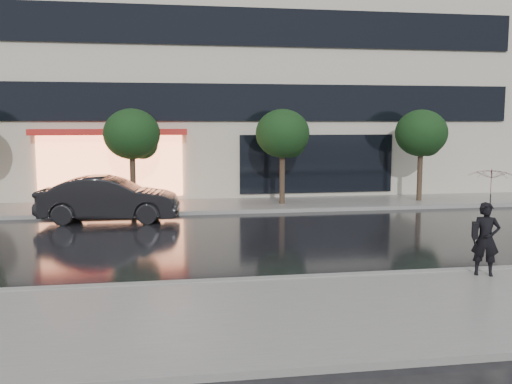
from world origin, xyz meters
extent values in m
plane|color=black|center=(0.00, 0.00, 0.00)|extent=(120.00, 120.00, 0.00)
cube|color=slate|center=(0.00, -3.25, 0.06)|extent=(60.00, 4.50, 0.12)
cube|color=slate|center=(0.00, 10.25, 0.06)|extent=(60.00, 3.50, 0.12)
cube|color=gray|center=(0.00, -1.00, 0.07)|extent=(60.00, 0.25, 0.14)
cube|color=gray|center=(0.00, 8.50, 0.07)|extent=(60.00, 0.25, 0.14)
cube|color=#BAB39E|center=(0.00, 18.00, 9.00)|extent=(30.00, 12.00, 18.00)
cube|color=black|center=(0.00, 11.94, 4.30)|extent=(28.00, 0.12, 1.60)
cube|color=black|center=(0.00, 11.94, 7.50)|extent=(28.00, 0.12, 1.60)
cube|color=#FF8C59|center=(-4.00, 11.92, 1.60)|extent=(6.00, 0.10, 2.60)
cube|color=red|center=(-4.00, 11.59, 3.05)|extent=(6.40, 0.70, 0.25)
cube|color=black|center=(5.00, 11.94, 1.60)|extent=(7.00, 0.10, 2.60)
cylinder|color=#33261C|center=(-3.00, 10.00, 1.10)|extent=(0.22, 0.22, 2.20)
ellipsoid|color=black|center=(-3.00, 10.00, 3.00)|extent=(2.20, 2.20, 1.98)
sphere|color=black|center=(-2.60, 10.20, 2.60)|extent=(1.20, 1.20, 1.20)
cylinder|color=#33261C|center=(3.00, 10.00, 1.10)|extent=(0.22, 0.22, 2.20)
ellipsoid|color=black|center=(3.00, 10.00, 3.00)|extent=(2.20, 2.20, 1.98)
sphere|color=black|center=(3.40, 10.20, 2.60)|extent=(1.20, 1.20, 1.20)
cylinder|color=#33261C|center=(9.00, 10.00, 1.10)|extent=(0.22, 0.22, 2.20)
ellipsoid|color=black|center=(9.00, 10.00, 3.00)|extent=(2.20, 2.20, 1.98)
sphere|color=black|center=(9.40, 10.20, 2.60)|extent=(1.20, 1.20, 1.20)
imported|color=black|center=(-3.70, 7.52, 0.79)|extent=(4.94, 2.09, 1.59)
imported|color=black|center=(5.14, -1.50, 0.93)|extent=(0.70, 0.59, 1.61)
imported|color=#3D0B20|center=(5.19, -1.52, 2.03)|extent=(1.32, 1.33, 0.91)
cylinder|color=black|center=(5.19, -1.52, 1.52)|extent=(0.02, 0.02, 0.81)
cube|color=black|center=(4.90, -1.45, 1.12)|extent=(0.22, 0.32, 0.34)
camera|label=1|loc=(-1.80, -12.78, 3.49)|focal=40.00mm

